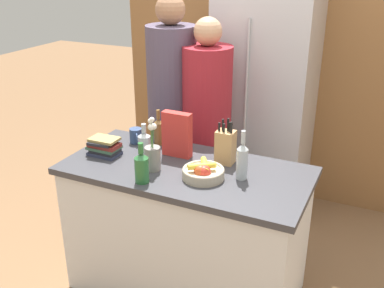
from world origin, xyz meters
name	(u,v)px	position (x,y,z in m)	size (l,w,h in m)	color
ground_plane	(186,286)	(0.00, 0.00, 0.00)	(14.00, 14.00, 0.00)	brown
kitchen_island	(186,230)	(0.00, 0.00, 0.45)	(1.49, 0.71, 0.89)	silver
back_wall_wood	(267,50)	(0.00, 1.63, 1.30)	(2.69, 0.12, 2.60)	olive
refrigerator	(264,96)	(0.10, 1.27, 1.00)	(0.75, 0.63, 2.00)	#B7B7BC
fruit_bowl	(203,172)	(0.15, -0.08, 0.93)	(0.24, 0.24, 0.10)	tan
knife_block	(225,146)	(0.19, 0.17, 1.00)	(0.11, 0.09, 0.28)	tan
flower_vase	(153,154)	(-0.17, -0.10, 0.99)	(0.09, 0.09, 0.33)	gray
cereal_box	(177,134)	(-0.13, 0.14, 1.03)	(0.19, 0.06, 0.29)	red
coffee_mug	(136,136)	(-0.47, 0.21, 0.94)	(0.10, 0.11, 0.10)	#334770
book_stack	(104,147)	(-0.55, -0.05, 0.95)	(0.21, 0.15, 0.11)	#2D334C
bottle_oil	(242,160)	(0.35, 0.01, 1.01)	(0.07, 0.07, 0.29)	#B2BCC1
bottle_vinegar	(142,167)	(-0.14, -0.27, 0.98)	(0.08, 0.08, 0.24)	#286633
bottle_wine	(144,143)	(-0.31, 0.04, 0.98)	(0.08, 0.08, 0.22)	#B2BCC1
bottle_water	(159,131)	(-0.32, 0.25, 0.99)	(0.07, 0.07, 0.24)	brown
person_at_sink	(172,104)	(-0.45, 0.69, 1.02)	(0.37, 0.37, 1.82)	#383842
person_in_blue	(207,121)	(-0.15, 0.67, 0.95)	(0.36, 0.36, 1.69)	#383842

